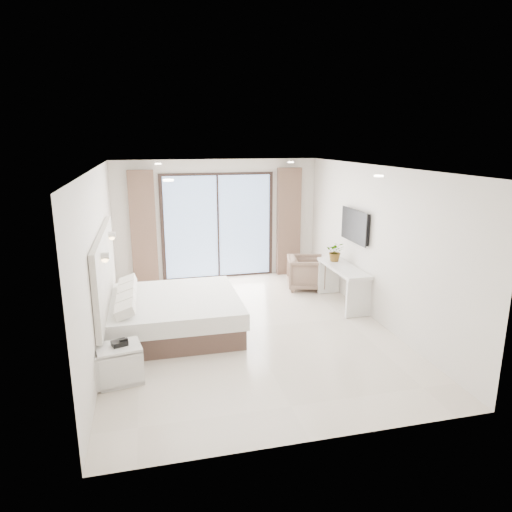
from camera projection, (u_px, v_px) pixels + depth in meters
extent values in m
plane|color=beige|center=(247.00, 328.00, 7.78)|extent=(6.20, 6.20, 0.00)
cube|color=silver|center=(218.00, 220.00, 10.36)|extent=(4.60, 0.02, 2.70)
cube|color=silver|center=(314.00, 324.00, 4.53)|extent=(4.60, 0.02, 2.70)
cube|color=silver|center=(99.00, 260.00, 6.92)|extent=(0.02, 6.20, 2.70)
cube|color=silver|center=(375.00, 244.00, 7.97)|extent=(0.02, 6.20, 2.70)
cube|color=white|center=(247.00, 167.00, 7.11)|extent=(4.60, 6.20, 0.02)
cube|color=white|center=(105.00, 269.00, 7.13)|extent=(0.08, 3.00, 1.20)
cube|color=black|center=(356.00, 226.00, 8.56)|extent=(0.06, 1.00, 0.58)
cube|color=black|center=(354.00, 226.00, 8.56)|extent=(0.02, 1.04, 0.62)
cube|color=black|center=(218.00, 226.00, 10.37)|extent=(2.56, 0.04, 2.42)
cube|color=#94B6ED|center=(218.00, 227.00, 10.34)|extent=(2.40, 0.01, 2.30)
cube|color=brown|center=(143.00, 228.00, 9.88)|extent=(0.55, 0.14, 2.50)
cube|color=brown|center=(289.00, 222.00, 10.63)|extent=(0.55, 0.14, 2.50)
cylinder|color=white|center=(168.00, 180.00, 5.12)|extent=(0.12, 0.12, 0.02)
cylinder|color=white|center=(379.00, 176.00, 5.71)|extent=(0.12, 0.12, 0.02)
cylinder|color=white|center=(158.00, 164.00, 8.51)|extent=(0.12, 0.12, 0.02)
cylinder|color=white|center=(291.00, 162.00, 9.10)|extent=(0.12, 0.12, 0.02)
cube|color=brown|center=(174.00, 322.00, 7.61)|extent=(2.06, 1.96, 0.33)
cube|color=white|center=(173.00, 305.00, 7.54)|extent=(2.14, 2.04, 0.27)
cube|color=silver|center=(125.00, 312.00, 6.69)|extent=(0.28, 0.41, 0.14)
cube|color=silver|center=(126.00, 302.00, 7.11)|extent=(0.28, 0.41, 0.14)
cube|color=silver|center=(127.00, 293.00, 7.53)|extent=(0.28, 0.41, 0.14)
cube|color=silver|center=(128.00, 285.00, 7.95)|extent=(0.28, 0.41, 0.14)
cube|color=silver|center=(118.00, 348.00, 5.95)|extent=(0.63, 0.54, 0.05)
cube|color=silver|center=(121.00, 379.00, 6.07)|extent=(0.63, 0.54, 0.05)
cube|color=silver|center=(119.00, 371.00, 5.82)|extent=(0.56, 0.15, 0.46)
cube|color=silver|center=(121.00, 357.00, 6.20)|extent=(0.56, 0.15, 0.46)
cube|color=black|center=(120.00, 343.00, 5.95)|extent=(0.23, 0.21, 0.06)
cube|color=silver|center=(343.00, 268.00, 8.72)|extent=(0.47, 1.52, 0.06)
cube|color=silver|center=(358.00, 299.00, 8.17)|extent=(0.46, 0.06, 0.71)
cube|color=silver|center=(329.00, 277.00, 9.46)|extent=(0.46, 0.06, 0.71)
imported|color=#33662D|center=(335.00, 254.00, 9.05)|extent=(0.48, 0.50, 0.31)
imported|color=#7F6253|center=(306.00, 271.00, 9.76)|extent=(0.86, 0.90, 0.77)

